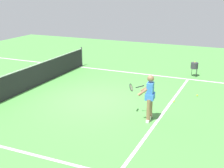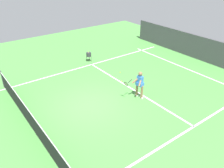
{
  "view_description": "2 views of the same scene",
  "coord_description": "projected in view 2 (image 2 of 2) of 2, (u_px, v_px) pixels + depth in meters",
  "views": [
    {
      "loc": [
        -10.2,
        -5.35,
        4.23
      ],
      "look_at": [
        -0.45,
        -1.03,
        0.9
      ],
      "focal_mm": 49.77,
      "sensor_mm": 36.0,
      "label": 1
    },
    {
      "loc": [
        -8.83,
        5.08,
        6.77
      ],
      "look_at": [
        -0.48,
        -1.12,
        1.09
      ],
      "focal_mm": 36.85,
      "sensor_mm": 36.0,
      "label": 2
    }
  ],
  "objects": [
    {
      "name": "baseline_marking",
      "position": [
        184.0,
        68.0,
        16.23
      ],
      "size": [
        9.8,
        0.1,
        0.01
      ],
      "primitive_type": "cube",
      "color": "white",
      "rests_on": "ground"
    },
    {
      "name": "court_back_wall",
      "position": [
        205.0,
        49.0,
        16.96
      ],
      "size": [
        13.8,
        0.24,
        1.77
      ],
      "primitive_type": "cube",
      "color": "#47474C",
      "rests_on": "ground"
    },
    {
      "name": "service_line_marking",
      "position": [
        131.0,
        88.0,
        13.64
      ],
      "size": [
        8.8,
        0.1,
        0.01
      ],
      "primitive_type": "cube",
      "color": "white",
      "rests_on": "ground"
    },
    {
      "name": "tennis_ball_mid",
      "position": [
        122.0,
        81.0,
        14.39
      ],
      "size": [
        0.07,
        0.07,
        0.07
      ],
      "primitive_type": "sphere",
      "color": "#D1E533",
      "rests_on": "ground"
    },
    {
      "name": "court_net",
      "position": [
        30.0,
        118.0,
        10.26
      ],
      "size": [
        9.48,
        0.08,
        1.08
      ],
      "color": "#4C4C51",
      "rests_on": "ground"
    },
    {
      "name": "tennis_ball_near",
      "position": [
        120.0,
        72.0,
        15.52
      ],
      "size": [
        0.07,
        0.07,
        0.07
      ],
      "primitive_type": "sphere",
      "color": "#D1E533",
      "rests_on": "ground"
    },
    {
      "name": "tennis_player",
      "position": [
        139.0,
        84.0,
        12.39
      ],
      "size": [
        0.73,
        0.99,
        1.55
      ],
      "color": "#8C6647",
      "rests_on": "ground"
    },
    {
      "name": "sideline_left_marking",
      "position": [
        149.0,
        155.0,
        9.03
      ],
      "size": [
        0.1,
        18.7,
        0.01
      ],
      "primitive_type": "cube",
      "color": "white",
      "rests_on": "ground"
    },
    {
      "name": "ball_hopper",
      "position": [
        89.0,
        54.0,
        17.01
      ],
      "size": [
        0.36,
        0.36,
        0.74
      ],
      "color": "#333338",
      "rests_on": "ground"
    },
    {
      "name": "ground_plane",
      "position": [
        90.0,
        105.0,
        12.13
      ],
      "size": [
        26.92,
        26.92,
        0.0
      ],
      "primitive_type": "plane",
      "color": "#4C9342"
    },
    {
      "name": "sideline_right_marking",
      "position": [
        55.0,
        75.0,
        15.23
      ],
      "size": [
        0.1,
        18.7,
        0.01
      ],
      "primitive_type": "cube",
      "color": "white",
      "rests_on": "ground"
    }
  ]
}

